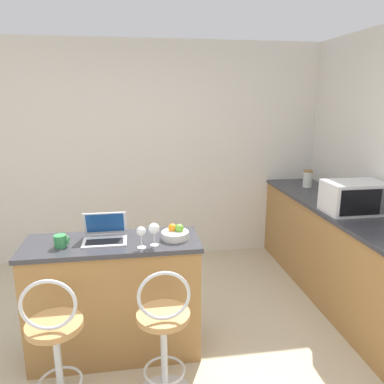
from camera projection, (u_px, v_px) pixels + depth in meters
name	position (u px, v px, depth m)	size (l,w,h in m)	color
wall_back	(140.00, 154.00, 4.48)	(12.00, 0.06, 2.60)	silver
breakfast_bar	(115.00, 298.00, 2.86)	(1.29, 0.49, 0.93)	#9E703D
counter_right	(348.00, 259.00, 3.54)	(0.61, 2.96, 0.93)	#9E703D
bar_stool_near	(56.00, 352.00, 2.28)	(0.40, 0.40, 0.97)	silver
bar_stool_far	(164.00, 341.00, 2.38)	(0.40, 0.40, 0.97)	silver
laptop	(105.00, 233.00, 2.76)	(0.32, 0.26, 0.20)	silver
microwave	(355.00, 197.00, 3.40)	(0.54, 0.35, 0.29)	silver
wine_glass_tall	(154.00, 229.00, 2.64)	(0.08, 0.08, 0.17)	silver
wine_glass_short	(141.00, 232.00, 2.60)	(0.07, 0.07, 0.16)	silver
fruit_bowl	(175.00, 233.00, 2.80)	(0.20, 0.20, 0.11)	silver
mug_green	(61.00, 241.00, 2.64)	(0.10, 0.09, 0.09)	#338447
mug_white	(335.00, 195.00, 3.85)	(0.10, 0.08, 0.10)	white
storage_jar	(308.00, 178.00, 4.38)	(0.11, 0.11, 0.20)	silver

